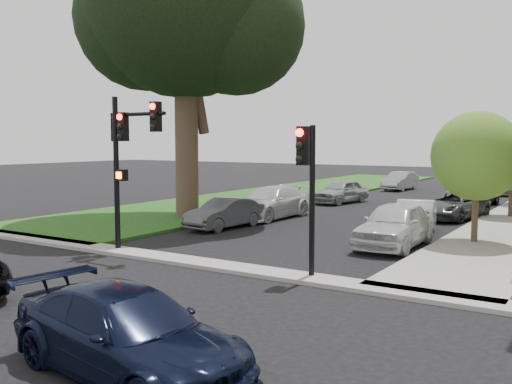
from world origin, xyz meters
The scene contains 17 objects.
ground centered at (0.00, 0.00, 0.00)m, with size 140.00×140.00×0.00m, color black.
grass_strip centered at (-9.00, 24.00, 0.06)m, with size 8.00×44.00×0.12m, color #10460D.
sidewalk_cross centered at (0.00, 2.00, 0.06)m, with size 60.00×1.00×0.12m, color gray.
small_tree_a centered at (6.20, 9.99, 3.21)m, with size 3.21×3.21×4.82m.
small_tree_b centered at (6.20, 18.13, 2.74)m, with size 2.75×2.75×4.12m.
traffic_signal_main centered at (-3.39, 2.23, 3.60)m, with size 2.54×0.66×5.22m.
traffic_signal_secondary centered at (3.42, 2.19, 2.91)m, with size 0.56×0.45×4.18m.
car_cross_far centered at (3.96, -5.08, 0.69)m, with size 1.95×4.79×1.39m, color black.
car_parked_0 centered at (3.90, 8.03, 0.80)m, with size 1.89×4.70×1.60m, color silver.
car_parked_1 centered at (3.73, 10.94, 0.68)m, with size 1.45×4.14×1.37m, color silver.
car_parked_2 centered at (3.85, 16.56, 0.65)m, with size 2.15×4.65×1.29m, color #3F4247.
car_parked_3 centered at (3.65, 22.86, 0.77)m, with size 1.81×4.51×1.54m, color black.
car_parked_4 centered at (3.84, 31.34, 0.65)m, with size 1.83×4.51×1.31m, color #999BA0.
car_parked_5 centered at (-3.70, 8.31, 0.65)m, with size 1.37×3.92×1.29m, color #3F4247.
car_parked_6 centered at (-3.67, 12.11, 0.76)m, with size 2.13×5.23×1.52m, color silver.
car_parked_7 centered at (-3.51, 20.10, 0.71)m, with size 1.69×4.19×1.43m, color #999BA0.
car_parked_9 centered at (-3.42, 30.87, 0.70)m, with size 1.47×4.22×1.39m, color #999BA0.
Camera 1 is at (10.45, -11.47, 3.77)m, focal length 40.00 mm.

